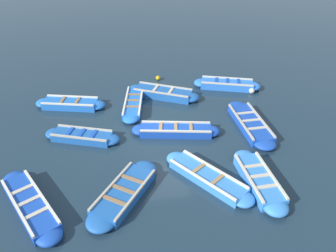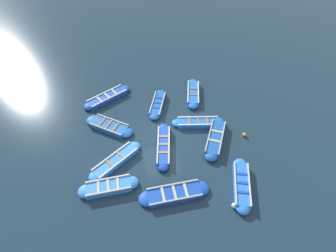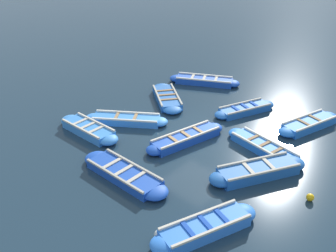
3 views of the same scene
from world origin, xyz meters
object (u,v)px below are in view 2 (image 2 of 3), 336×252
Objects in this scene: boat_outer_left at (163,146)px; buoy_yellow_far at (244,135)px; boat_alongside at (174,193)px; boat_centre at (109,187)px; buoy_orange_near at (237,206)px; boat_outer_right at (215,138)px; boat_tucked at (198,123)px; boat_broadside at (193,93)px; boat_drifting at (107,97)px; boat_stern_in at (242,185)px; boat_inner_gap at (158,104)px; boat_bow_out at (116,161)px; boat_near_quay at (109,126)px; buoy_white_drifting at (234,206)px.

buoy_yellow_far is at bearing -91.34° from boat_outer_left.
boat_alongside is at bearing 179.03° from boat_outer_left.
boat_outer_left is (2.22, -3.56, -0.01)m from boat_centre.
buoy_orange_near is 1.13× the size of buoy_yellow_far.
boat_alongside is (-3.36, 0.06, -0.02)m from boat_outer_left.
boat_outer_right is at bearing -72.81° from boat_centre.
boat_outer_right is at bearing -156.79° from boat_tucked.
boat_centre is 0.96× the size of boat_broadside.
boat_drifting reaches higher than boat_tucked.
boat_tucked is 5.25m from boat_stern_in.
boat_inner_gap is 0.93× the size of boat_bow_out.
boat_near_quay is at bearing 112.15° from boat_inner_gap.
boat_drifting reaches higher than boat_near_quay.
boat_bow_out is (1.71, -0.50, -0.03)m from boat_centre.
boat_tucked is 1.05× the size of boat_broadside.
boat_outer_right reaches higher than buoy_white_drifting.
boat_stern_in reaches higher than boat_inner_gap.
boat_tucked is 12.67× the size of buoy_orange_near.
boat_outer_right reaches higher than boat_tucked.
boat_broadside is (-0.90, -6.45, 0.01)m from boat_drifting.
buoy_yellow_far is at bearing -106.59° from boat_near_quay.
boat_near_quay and boat_bow_out have the same top height.
boat_stern_in is (-7.55, -3.41, 0.03)m from boat_inner_gap.
boat_outer_right is 4.79m from boat_alongside.
boat_near_quay is at bearing 69.36° from boat_outer_right.
boat_centre is 0.96× the size of boat_bow_out.
boat_centre is 7.32m from boat_tucked.
boat_tucked is (3.75, -6.29, -0.03)m from boat_centre.
boat_drifting is 10.30m from buoy_yellow_far.
boat_broadside is (0.63, -2.88, 0.02)m from boat_inner_gap.
boat_stern_in is at bearing -142.43° from boat_drifting.
boat_stern_in is (-9.08, -6.99, 0.03)m from boat_drifting.
buoy_orange_near is at bearing -138.80° from boat_near_quay.
boat_tucked is 6.23m from buoy_white_drifting.
boat_tucked is at bearing -29.70° from boat_alongside.
buoy_orange_near is (-8.68, -2.70, -0.02)m from boat_inner_gap.
boat_bow_out is at bearing -16.27° from boat_centre.
boat_centre is at bearing 107.19° from boat_outer_right.
boat_outer_right is at bearing -177.48° from boat_broadside.
boat_broadside is at bearing -35.16° from boat_outer_left.
boat_drifting is 1.10× the size of boat_near_quay.
boat_near_quay is 0.87× the size of boat_alongside.
boat_tucked is 6.14m from boat_bow_out.
boat_outer_right is 7.15m from boat_near_quay.
boat_near_quay is at bearing 41.20° from buoy_orange_near.
boat_stern_in is at bearing -130.87° from boat_near_quay.
boat_tucked is at bearing -123.36° from boat_drifting.
boat_stern_in is 8.20m from boat_broadside.
boat_outer_left reaches higher than buoy_yellow_far.
buoy_white_drifting is at bearing -139.20° from boat_near_quay.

